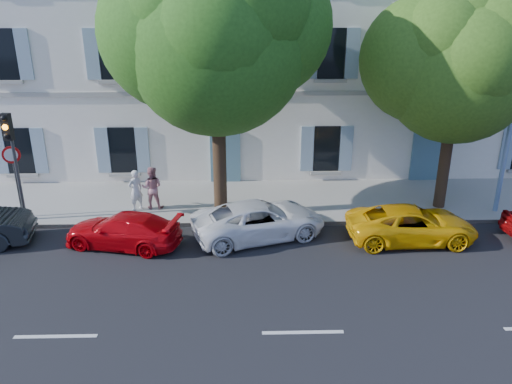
{
  "coord_description": "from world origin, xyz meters",
  "views": [
    {
      "loc": [
        -1.42,
        -14.12,
        7.57
      ],
      "look_at": [
        -0.99,
        2.0,
        1.4
      ],
      "focal_mm": 35.0,
      "sensor_mm": 36.0,
      "label": 1
    }
  ],
  "objects_px": {
    "traffic_light": "(11,145)",
    "car_yellow_supercar": "(411,224)",
    "car_white_coupe": "(259,220)",
    "tree_right": "(458,69)",
    "pedestrian_a": "(136,190)",
    "pedestrian_b": "(152,188)",
    "tree_left": "(216,44)",
    "road_sign": "(14,167)",
    "car_red_coupe": "(123,230)"
  },
  "relations": [
    {
      "from": "traffic_light",
      "to": "car_yellow_supercar",
      "type": "bearing_deg",
      "value": -6.91
    },
    {
      "from": "car_white_coupe",
      "to": "traffic_light",
      "type": "distance_m",
      "value": 8.87
    },
    {
      "from": "tree_right",
      "to": "traffic_light",
      "type": "relative_size",
      "value": 2.06
    },
    {
      "from": "pedestrian_a",
      "to": "pedestrian_b",
      "type": "distance_m",
      "value": 0.61
    },
    {
      "from": "tree_left",
      "to": "road_sign",
      "type": "xyz_separation_m",
      "value": [
        -7.31,
        -0.03,
        -4.18
      ]
    },
    {
      "from": "road_sign",
      "to": "traffic_light",
      "type": "bearing_deg",
      "value": -58.87
    },
    {
      "from": "car_yellow_supercar",
      "to": "tree_left",
      "type": "relative_size",
      "value": 0.45
    },
    {
      "from": "tree_left",
      "to": "road_sign",
      "type": "bearing_deg",
      "value": -179.74
    },
    {
      "from": "car_white_coupe",
      "to": "car_yellow_supercar",
      "type": "distance_m",
      "value": 5.12
    },
    {
      "from": "tree_left",
      "to": "road_sign",
      "type": "height_order",
      "value": "tree_left"
    },
    {
      "from": "traffic_light",
      "to": "pedestrian_b",
      "type": "distance_m",
      "value": 5.03
    },
    {
      "from": "road_sign",
      "to": "pedestrian_b",
      "type": "xyz_separation_m",
      "value": [
        4.68,
        0.75,
        -1.12
      ]
    },
    {
      "from": "car_red_coupe",
      "to": "car_yellow_supercar",
      "type": "bearing_deg",
      "value": 104.34
    },
    {
      "from": "car_red_coupe",
      "to": "tree_right",
      "type": "height_order",
      "value": "tree_right"
    },
    {
      "from": "pedestrian_a",
      "to": "car_yellow_supercar",
      "type": "bearing_deg",
      "value": 122.23
    },
    {
      "from": "tree_right",
      "to": "car_red_coupe",
      "type": "bearing_deg",
      "value": -166.56
    },
    {
      "from": "car_white_coupe",
      "to": "tree_left",
      "type": "distance_m",
      "value": 6.03
    },
    {
      "from": "car_white_coupe",
      "to": "road_sign",
      "type": "height_order",
      "value": "road_sign"
    },
    {
      "from": "car_white_coupe",
      "to": "pedestrian_b",
      "type": "relative_size",
      "value": 2.76
    },
    {
      "from": "car_white_coupe",
      "to": "car_yellow_supercar",
      "type": "height_order",
      "value": "car_white_coupe"
    },
    {
      "from": "car_yellow_supercar",
      "to": "road_sign",
      "type": "bearing_deg",
      "value": 80.6
    },
    {
      "from": "traffic_light",
      "to": "car_red_coupe",
      "type": "bearing_deg",
      "value": -24.09
    },
    {
      "from": "car_yellow_supercar",
      "to": "road_sign",
      "type": "relative_size",
      "value": 1.59
    },
    {
      "from": "tree_left",
      "to": "traffic_light",
      "type": "relative_size",
      "value": 2.42
    },
    {
      "from": "car_yellow_supercar",
      "to": "car_red_coupe",
      "type": "bearing_deg",
      "value": 89.65
    },
    {
      "from": "tree_left",
      "to": "pedestrian_a",
      "type": "height_order",
      "value": "tree_left"
    },
    {
      "from": "car_yellow_supercar",
      "to": "tree_left",
      "type": "xyz_separation_m",
      "value": [
        -6.47,
        2.03,
        5.68
      ]
    },
    {
      "from": "pedestrian_b",
      "to": "pedestrian_a",
      "type": "bearing_deg",
      "value": 15.14
    },
    {
      "from": "car_red_coupe",
      "to": "tree_left",
      "type": "xyz_separation_m",
      "value": [
        3.12,
        2.17,
        5.72
      ]
    },
    {
      "from": "car_white_coupe",
      "to": "pedestrian_b",
      "type": "bearing_deg",
      "value": 41.55
    },
    {
      "from": "car_yellow_supercar",
      "to": "tree_right",
      "type": "relative_size",
      "value": 0.53
    },
    {
      "from": "car_white_coupe",
      "to": "tree_right",
      "type": "height_order",
      "value": "tree_right"
    },
    {
      "from": "road_sign",
      "to": "pedestrian_b",
      "type": "distance_m",
      "value": 4.87
    },
    {
      "from": "traffic_light",
      "to": "car_white_coupe",
      "type": "bearing_deg",
      "value": -8.33
    },
    {
      "from": "car_white_coupe",
      "to": "road_sign",
      "type": "relative_size",
      "value": 1.68
    },
    {
      "from": "car_white_coupe",
      "to": "car_yellow_supercar",
      "type": "relative_size",
      "value": 1.06
    },
    {
      "from": "car_white_coupe",
      "to": "traffic_light",
      "type": "xyz_separation_m",
      "value": [
        -8.46,
        1.24,
        2.37
      ]
    },
    {
      "from": "car_yellow_supercar",
      "to": "tree_left",
      "type": "height_order",
      "value": "tree_left"
    },
    {
      "from": "car_white_coupe",
      "to": "pedestrian_b",
      "type": "height_order",
      "value": "pedestrian_b"
    },
    {
      "from": "pedestrian_a",
      "to": "tree_left",
      "type": "bearing_deg",
      "value": 127.18
    },
    {
      "from": "car_white_coupe",
      "to": "pedestrian_a",
      "type": "relative_size",
      "value": 2.89
    },
    {
      "from": "car_yellow_supercar",
      "to": "traffic_light",
      "type": "distance_m",
      "value": 13.87
    },
    {
      "from": "road_sign",
      "to": "pedestrian_a",
      "type": "distance_m",
      "value": 4.3
    },
    {
      "from": "road_sign",
      "to": "car_yellow_supercar",
      "type": "bearing_deg",
      "value": -8.25
    },
    {
      "from": "pedestrian_a",
      "to": "tree_right",
      "type": "bearing_deg",
      "value": 137.37
    },
    {
      "from": "car_yellow_supercar",
      "to": "car_white_coupe",
      "type": "bearing_deg",
      "value": 84.32
    },
    {
      "from": "tree_left",
      "to": "tree_right",
      "type": "height_order",
      "value": "tree_left"
    },
    {
      "from": "pedestrian_a",
      "to": "pedestrian_b",
      "type": "height_order",
      "value": "pedestrian_b"
    },
    {
      "from": "tree_left",
      "to": "tree_right",
      "type": "xyz_separation_m",
      "value": [
        8.42,
        0.59,
        -0.93
      ]
    },
    {
      "from": "car_yellow_supercar",
      "to": "pedestrian_b",
      "type": "relative_size",
      "value": 2.61
    }
  ]
}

